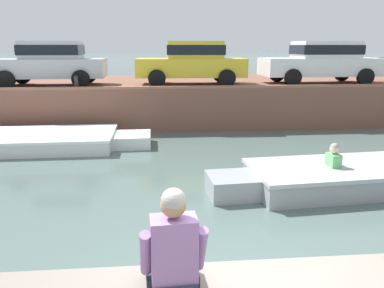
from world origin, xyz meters
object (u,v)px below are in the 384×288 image
object	(u,v)px
car_left_inner_silver	(50,61)
mooring_bollard_mid	(76,82)
person_seated_left	(173,256)
bottle_drink	(192,285)
motorboat_passing	(353,176)
car_right_inner_white	(322,60)
car_centre_yellow	(192,61)
boat_moored_west_white	(26,141)

from	to	relation	value
car_left_inner_silver	mooring_bollard_mid	world-z (taller)	car_left_inner_silver
person_seated_left	bottle_drink	world-z (taller)	person_seated_left
motorboat_passing	bottle_drink	distance (m)	5.78
motorboat_passing	car_left_inner_silver	distance (m)	10.53
person_seated_left	bottle_drink	bearing A→B (deg)	-1.01
car_right_inner_white	car_centre_yellow	bearing A→B (deg)	-179.96
motorboat_passing	bottle_drink	xyz separation A→B (m)	(-3.74, -4.34, 0.72)
car_left_inner_silver	car_centre_yellow	distance (m)	5.01
boat_moored_west_white	bottle_drink	size ratio (longest dim) A/B	32.32
person_seated_left	mooring_bollard_mid	bearing A→B (deg)	105.57
mooring_bollard_mid	person_seated_left	distance (m)	10.43
motorboat_passing	car_centre_yellow	distance (m)	7.63
car_centre_yellow	mooring_bollard_mid	distance (m)	4.14
car_centre_yellow	bottle_drink	distance (m)	11.28
car_right_inner_white	person_seated_left	xyz separation A→B (m)	(-6.01, -11.15, -1.08)
boat_moored_west_white	car_centre_yellow	bearing A→B (deg)	30.73
motorboat_passing	car_centre_yellow	size ratio (longest dim) A/B	1.48
car_left_inner_silver	car_centre_yellow	xyz separation A→B (m)	(5.01, -0.00, 0.00)
car_centre_yellow	bottle_drink	xyz separation A→B (m)	(-0.99, -11.15, -1.35)
bottle_drink	car_centre_yellow	bearing A→B (deg)	84.93
boat_moored_west_white	mooring_bollard_mid	xyz separation A→B (m)	(1.13, 1.90, 1.51)
car_centre_yellow	bottle_drink	size ratio (longest dim) A/B	19.29
motorboat_passing	mooring_bollard_mid	distance (m)	8.90
car_left_inner_silver	mooring_bollard_mid	size ratio (longest dim) A/B	8.84
boat_moored_west_white	mooring_bollard_mid	world-z (taller)	mooring_bollard_mid
bottle_drink	motorboat_passing	bearing A→B (deg)	49.28
motorboat_passing	car_right_inner_white	xyz separation A→B (m)	(2.12, 6.81, 2.07)
motorboat_passing	car_left_inner_silver	xyz separation A→B (m)	(-7.76, 6.81, 2.07)
car_left_inner_silver	car_right_inner_white	bearing A→B (deg)	-0.00
boat_moored_west_white	bottle_drink	xyz separation A→B (m)	(4.07, -8.14, 0.76)
boat_moored_west_white	car_left_inner_silver	bearing A→B (deg)	89.08
car_right_inner_white	mooring_bollard_mid	xyz separation A→B (m)	(-8.80, -1.12, -0.61)
boat_moored_west_white	person_seated_left	world-z (taller)	person_seated_left
car_left_inner_silver	bottle_drink	world-z (taller)	car_left_inner_silver
boat_moored_west_white	car_centre_yellow	distance (m)	6.26
car_centre_yellow	car_right_inner_white	distance (m)	4.87
car_left_inner_silver	bottle_drink	bearing A→B (deg)	-70.16
car_left_inner_silver	car_centre_yellow	bearing A→B (deg)	-0.04
motorboat_passing	car_centre_yellow	world-z (taller)	car_centre_yellow
car_left_inner_silver	motorboat_passing	bearing A→B (deg)	-41.26
car_centre_yellow	car_right_inner_white	xyz separation A→B (m)	(4.87, 0.00, 0.00)
car_centre_yellow	mooring_bollard_mid	size ratio (longest dim) A/B	8.84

